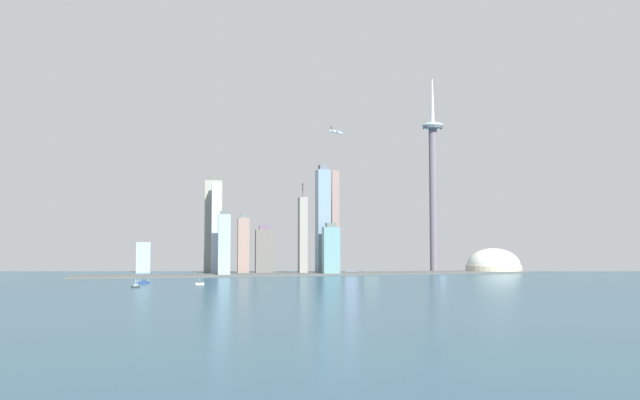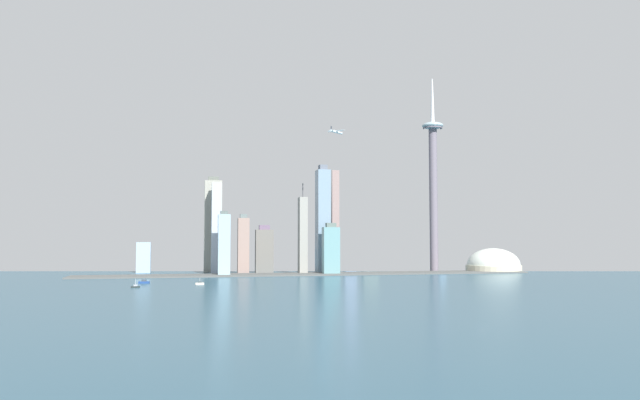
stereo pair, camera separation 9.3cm
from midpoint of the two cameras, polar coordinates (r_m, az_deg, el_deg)
The scene contains 21 objects.
ground_plane at distance 397.68m, azimuth 14.90°, elevation -11.47°, with size 6000.00×6000.00×0.00m, color #2A4E61.
waterfront_pier at distance 911.38m, azimuth -0.91°, elevation -6.95°, with size 681.53×56.87×2.06m, color #525452.
observation_tower at distance 1009.84m, azimuth 10.55°, elevation 2.67°, with size 34.61×34.61×351.14m.
stadium_dome at distance 1035.60m, azimuth 15.94°, elevation -5.94°, with size 89.06×89.06×54.82m.
skyscraper_0 at distance 900.02m, azimuth -9.00°, elevation -4.13°, with size 17.32×25.31×94.02m.
skyscraper_1 at distance 959.90m, azimuth -9.70°, elevation -2.59°, with size 14.88×22.08×140.66m.
skyscraper_2 at distance 939.92m, azimuth -7.20°, elevation -4.22°, with size 17.19×14.42×91.26m.
skyscraper_3 at distance 912.72m, azimuth 1.03°, elevation -4.71°, with size 24.64×16.24×77.27m.
skyscraper_4 at distance 965.16m, azimuth -5.25°, elevation -4.71°, with size 27.88×13.97×74.95m.
skyscraper_5 at distance 930.87m, azimuth -1.63°, elevation -3.33°, with size 12.38×18.05×138.40m.
skyscraper_6 at distance 1000.73m, azimuth -16.21°, elevation -5.19°, with size 21.67×13.09×47.96m.
skyscraper_7 at distance 1071.12m, azimuth 11.20°, elevation -5.10°, with size 12.19×21.14×49.42m.
skyscraper_8 at distance 950.08m, azimuth 0.27°, elevation -1.93°, with size 19.82×25.59×169.03m.
skyscraper_9 at distance 1046.16m, azimuth 4.72°, elevation -4.96°, with size 26.75×13.22×78.06m.
skyscraper_10 at distance 1006.57m, azimuth 1.32°, elevation -1.90°, with size 12.11×24.83×171.90m.
skyscraper_11 at distance 992.14m, azimuth -10.00°, elevation -2.37°, with size 27.60×15.99×153.27m.
skyscraper_12 at distance 1031.19m, azimuth 2.79°, elevation -2.57°, with size 20.00×16.25×148.20m.
boat_0 at distance 737.54m, azimuth -11.21°, elevation -7.67°, with size 10.09×3.83×8.08m.
boat_1 at distance 710.56m, azimuth -16.91°, elevation -7.76°, with size 9.94×4.88×9.92m.
boat_2 at distance 773.36m, azimuth -16.17°, elevation -7.38°, with size 13.44×5.29×4.76m.
airplane at distance 858.39m, azimuth 1.54°, elevation 6.40°, with size 24.75×23.43×8.21m.
Camera 1 is at (-178.58, -350.91, 55.95)m, focal length 34.15 mm.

